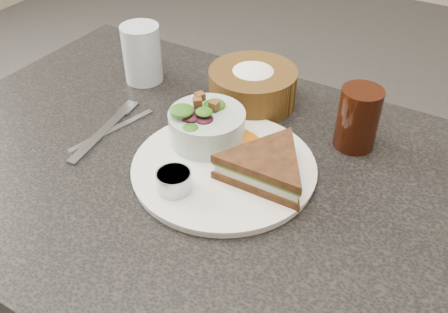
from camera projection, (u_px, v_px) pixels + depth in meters
dining_table at (200, 299)px, 1.06m from camera, size 1.00×0.70×0.75m
dinner_plate at (224, 168)px, 0.81m from camera, size 0.29×0.29×0.01m
sandwich at (267, 167)px, 0.76m from camera, size 0.17×0.17×0.05m
salad_bowl at (207, 122)px, 0.83m from camera, size 0.16×0.16×0.08m
dressing_ramekin at (174, 181)px, 0.75m from camera, size 0.05×0.05×0.03m
orange_wedge at (242, 135)px, 0.84m from camera, size 0.10×0.10×0.03m
fork at (101, 134)px, 0.89m from camera, size 0.05×0.18×0.00m
knife at (112, 130)px, 0.90m from camera, size 0.05×0.18×0.00m
bread_basket at (253, 81)px, 0.94m from camera, size 0.20×0.20×0.09m
cola_glass at (359, 115)px, 0.83m from camera, size 0.09×0.09×0.12m
water_glass at (142, 54)px, 1.01m from camera, size 0.10×0.10×0.12m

